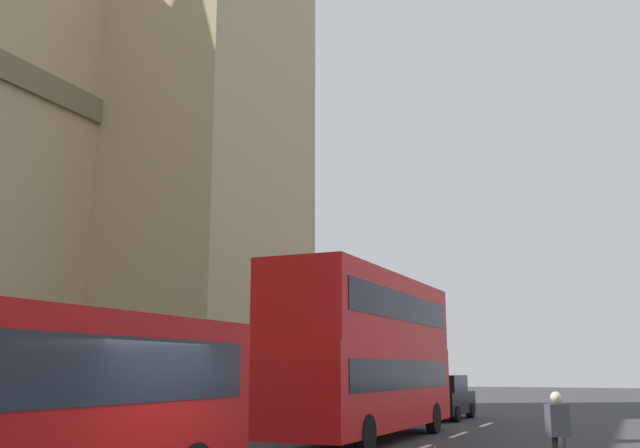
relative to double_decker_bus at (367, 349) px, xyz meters
name	(u,v)px	position (x,y,z in m)	size (l,w,h in m)	color
double_decker_bus	(367,349)	(0.00, 0.00, 0.00)	(10.35, 2.54, 4.90)	red
sedan_lead	(444,397)	(10.06, 0.20, -1.80)	(4.40, 1.86, 1.85)	black
pedestrian_by_kerb	(558,434)	(-6.19, -6.09, -1.80)	(0.42, 0.47, 1.69)	#333333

